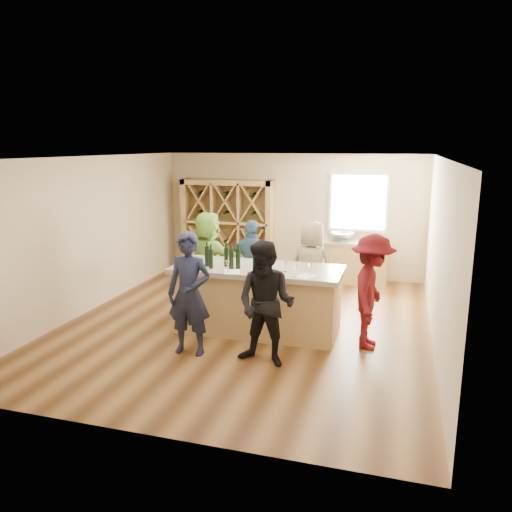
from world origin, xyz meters
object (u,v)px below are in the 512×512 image
(sink, at_px, (342,237))
(person_near_right, at_px, (266,304))
(tasting_counter_base, at_px, (257,302))
(person_far_right, at_px, (311,268))
(wine_bottle_b, at_px, (211,259))
(person_far_mid, at_px, (252,265))
(wine_bottle_a, at_px, (207,256))
(person_near_left, at_px, (189,294))
(wine_bottle_e, at_px, (238,259))
(wine_bottle_c, at_px, (226,257))
(wine_bottle_f, at_px, (255,262))
(person_far_left, at_px, (209,259))
(wine_rack, at_px, (228,227))
(person_server, at_px, (372,292))
(wine_bottle_d, at_px, (231,259))

(sink, distance_m, person_near_right, 4.67)
(tasting_counter_base, relative_size, person_far_right, 1.54)
(wine_bottle_b, distance_m, person_far_mid, 1.40)
(sink, relative_size, wine_bottle_b, 1.78)
(wine_bottle_a, bearing_deg, person_near_left, -83.97)
(tasting_counter_base, distance_m, wine_bottle_e, 0.80)
(person_near_left, bearing_deg, person_far_right, 57.12)
(wine_bottle_a, bearing_deg, person_far_right, 40.85)
(sink, bearing_deg, person_near_right, -95.83)
(wine_bottle_c, bearing_deg, wine_bottle_f, -21.85)
(wine_bottle_a, height_order, person_far_right, person_far_right)
(tasting_counter_base, bearing_deg, wine_bottle_b, -157.37)
(person_near_right, bearing_deg, person_far_left, 135.76)
(wine_rack, bearing_deg, tasting_counter_base, -63.57)
(person_server, bearing_deg, wine_bottle_f, 97.58)
(person_far_mid, bearing_deg, wine_bottle_d, 95.89)
(wine_bottle_b, relative_size, person_server, 0.18)
(sink, relative_size, wine_bottle_a, 1.69)
(person_far_right, relative_size, person_far_left, 0.94)
(wine_bottle_b, height_order, person_near_left, person_near_left)
(wine_rack, relative_size, person_near_right, 1.26)
(sink, bearing_deg, person_server, -76.49)
(wine_bottle_e, xyz_separation_m, person_near_left, (-0.43, -0.93, -0.34))
(wine_rack, height_order, wine_bottle_d, wine_rack)
(wine_rack, relative_size, wine_bottle_b, 7.24)
(person_near_right, xyz_separation_m, person_far_left, (-1.74, 2.26, 0.02))
(person_far_right, xyz_separation_m, person_far_left, (-1.96, -0.03, 0.05))
(wine_bottle_a, distance_m, person_near_right, 1.66)
(wine_bottle_d, bearing_deg, wine_rack, 110.37)
(wine_bottle_b, height_order, wine_bottle_f, wine_bottle_b)
(person_near_left, bearing_deg, person_server, 19.63)
(wine_bottle_b, xyz_separation_m, person_far_right, (1.36, 1.40, -0.39))
(person_near_left, distance_m, person_server, 2.68)
(person_far_right, bearing_deg, sink, -85.11)
(wine_rack, xyz_separation_m, wine_bottle_c, (1.26, -3.62, 0.13))
(person_near_right, bearing_deg, person_near_left, -174.45)
(wine_bottle_d, bearing_deg, wine_bottle_c, 132.54)
(wine_bottle_b, distance_m, person_far_left, 1.53)
(wine_bottle_c, bearing_deg, person_near_right, -48.71)
(person_near_left, height_order, person_far_left, person_near_left)
(wine_bottle_e, relative_size, person_far_right, 0.19)
(person_server, relative_size, person_far_right, 1.03)
(person_server, bearing_deg, person_far_mid, 64.77)
(wine_bottle_b, xyz_separation_m, wine_bottle_f, (0.73, -0.02, -0.00))
(tasting_counter_base, distance_m, wine_bottle_d, 0.86)
(wine_bottle_a, bearing_deg, wine_bottle_e, -2.77)
(wine_bottle_f, bearing_deg, person_far_mid, 108.51)
(sink, height_order, wine_bottle_c, wine_bottle_c)
(person_server, xyz_separation_m, person_far_right, (-1.13, 1.28, -0.02))
(wine_bottle_c, relative_size, person_far_right, 0.18)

